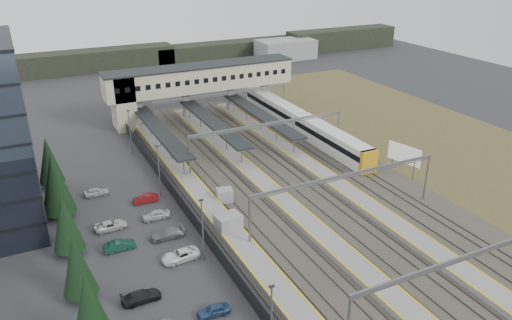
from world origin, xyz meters
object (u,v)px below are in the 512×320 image
relay_cabin_far (225,196)px  footbridge (188,82)px  billboard (404,155)px  train (301,123)px  relay_cabin_near (228,224)px

relay_cabin_far → footbridge: size_ratio=0.06×
footbridge → billboard: size_ratio=7.00×
footbridge → billboard: bearing=-62.8°
footbridge → train: size_ratio=0.94×
train → footbridge: bearing=131.3°
relay_cabin_far → billboard: bearing=-7.6°
relay_cabin_far → footbridge: (7.95, 37.86, 6.90)m
billboard → footbridge: bearing=117.2°
relay_cabin_near → train: (27.05, 27.27, 0.89)m
train → billboard: (5.17, -23.24, 1.16)m
footbridge → relay_cabin_near: bearing=-103.2°
relay_cabin_far → footbridge: footbridge is taller
footbridge → train: (16.30, -18.56, -5.71)m
relay_cabin_near → billboard: bearing=7.1°
relay_cabin_near → relay_cabin_far: bearing=70.6°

